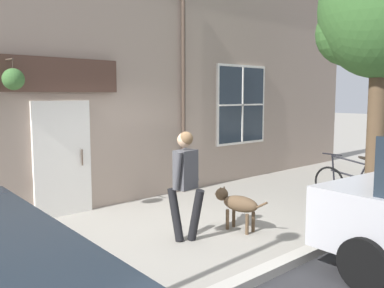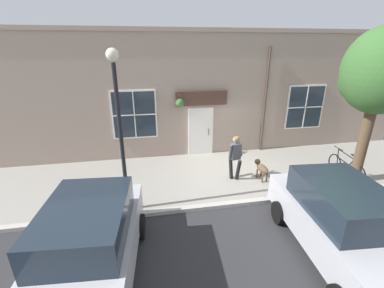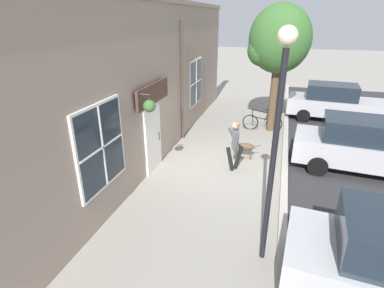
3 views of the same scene
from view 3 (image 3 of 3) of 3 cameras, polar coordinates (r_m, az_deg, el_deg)
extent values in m
plane|color=gray|center=(10.17, 5.86, -4.44)|extent=(90.00, 90.00, 0.00)
cube|color=#B2ADA3|center=(10.03, 17.20, -5.47)|extent=(0.20, 28.00, 0.12)
cube|color=gray|center=(9.96, -7.13, 10.57)|extent=(0.30, 18.00, 5.11)
cube|color=white|center=(9.69, -7.51, 0.87)|extent=(0.10, 1.10, 2.10)
cube|color=#232D38|center=(9.69, -7.33, 0.58)|extent=(0.03, 0.90, 1.90)
cylinder|color=#47382D|center=(9.95, -6.23, 1.54)|extent=(0.03, 0.03, 0.30)
cube|color=#4C3328|center=(9.19, -7.41, 9.50)|extent=(0.08, 2.20, 0.60)
cylinder|color=#47382D|center=(11.90, -1.84, 11.49)|extent=(0.09, 0.09, 4.60)
cylinder|color=#47382D|center=(8.26, -9.39, 9.32)|extent=(0.44, 0.04, 0.04)
cylinder|color=#47382D|center=(8.22, -8.17, 8.04)|extent=(0.01, 0.01, 0.34)
cone|color=#2D2823|center=(8.28, -8.09, 6.57)|extent=(0.32, 0.32, 0.18)
sphere|color=#3D6B33|center=(8.26, -8.12, 7.17)|extent=(0.34, 0.34, 0.34)
cube|color=white|center=(7.09, -16.96, -0.54)|extent=(0.08, 1.82, 2.02)
cube|color=#232D38|center=(7.08, -16.76, -0.57)|extent=(0.03, 1.70, 1.90)
cube|color=white|center=(7.07, -16.62, -0.59)|extent=(0.04, 0.04, 1.90)
cube|color=white|center=(7.07, -16.62, -0.59)|extent=(0.04, 1.70, 0.04)
cube|color=white|center=(13.89, 0.63, 11.69)|extent=(0.08, 1.82, 2.02)
cube|color=#232D38|center=(13.88, 0.76, 11.68)|extent=(0.03, 1.70, 1.90)
cube|color=white|center=(13.87, 0.84, 11.67)|extent=(0.04, 0.04, 1.90)
cube|color=white|center=(13.87, 0.84, 11.67)|extent=(0.04, 1.70, 0.04)
cylinder|color=black|center=(9.85, 7.26, -2.86)|extent=(0.31, 0.17, 0.81)
cylinder|color=black|center=(9.99, 8.81, -2.56)|extent=(0.31, 0.17, 0.81)
cube|color=#4C4C51|center=(9.64, 8.26, 1.01)|extent=(0.26, 0.37, 0.59)
sphere|color=tan|center=(9.49, 8.29, 3.50)|extent=(0.22, 0.22, 0.22)
sphere|color=brown|center=(9.48, 8.48, 3.61)|extent=(0.21, 0.21, 0.21)
cylinder|color=#4C4C51|center=(9.42, 8.48, 0.56)|extent=(0.17, 0.10, 0.57)
cylinder|color=#4C4C51|center=(9.85, 7.72, 1.72)|extent=(0.34, 0.13, 0.52)
ellipsoid|color=brown|center=(10.76, 10.16, -0.49)|extent=(0.67, 0.34, 0.26)
cylinder|color=brown|center=(10.80, 9.01, -1.95)|extent=(0.06, 0.06, 0.33)
cylinder|color=brown|center=(10.95, 9.06, -1.58)|extent=(0.06, 0.06, 0.33)
cylinder|color=brown|center=(10.79, 11.08, -2.11)|extent=(0.06, 0.06, 0.33)
cylinder|color=brown|center=(10.95, 11.10, -1.74)|extent=(0.06, 0.06, 0.33)
sphere|color=brown|center=(10.73, 8.15, 0.17)|extent=(0.21, 0.21, 0.21)
cone|color=brown|center=(10.75, 7.56, 0.12)|extent=(0.11, 0.10, 0.09)
cone|color=brown|center=(10.65, 8.21, 0.56)|extent=(0.06, 0.06, 0.07)
cone|color=brown|center=(10.74, 8.25, 0.76)|extent=(0.06, 0.06, 0.07)
cylinder|color=brown|center=(10.74, 12.34, -0.42)|extent=(0.21, 0.05, 0.14)
cylinder|color=brown|center=(13.49, 15.27, 8.61)|extent=(0.35, 0.35, 3.01)
ellipsoid|color=#38662D|center=(13.14, 16.38, 18.63)|extent=(2.46, 2.21, 2.71)
sphere|color=#38662D|center=(13.07, 13.48, 16.99)|extent=(1.32, 1.32, 1.32)
torus|color=black|center=(13.71, 11.06, 4.09)|extent=(0.71, 0.07, 0.70)
torus|color=black|center=(13.78, 15.38, 3.79)|extent=(0.71, 0.07, 0.70)
cylinder|color=black|center=(13.67, 13.30, 4.73)|extent=(0.98, 0.16, 0.21)
cylinder|color=black|center=(13.64, 14.12, 5.24)|extent=(0.24, 0.06, 0.47)
cylinder|color=black|center=(13.58, 13.21, 6.03)|extent=(0.82, 0.14, 0.17)
cylinder|color=black|center=(13.61, 11.49, 5.34)|extent=(0.10, 0.05, 0.58)
cylinder|color=black|center=(13.52, 11.43, 6.56)|extent=(0.46, 0.05, 0.03)
ellipsoid|color=black|center=(13.57, 14.22, 6.28)|extent=(0.26, 0.13, 0.10)
cylinder|color=black|center=(7.13, 24.41, -17.02)|extent=(0.63, 0.23, 0.62)
cube|color=#B7B7BC|center=(11.12, 29.96, -1.19)|extent=(4.43, 2.11, 0.76)
cube|color=#1E2833|center=(10.85, 29.59, 2.44)|extent=(2.36, 1.73, 0.68)
cylinder|color=black|center=(11.92, 22.87, -0.35)|extent=(0.63, 0.23, 0.62)
cylinder|color=black|center=(10.30, 22.83, -3.95)|extent=(0.63, 0.23, 0.62)
cube|color=#B7B7BC|center=(16.19, 25.46, 6.51)|extent=(4.43, 2.11, 0.76)
cube|color=#1E2833|center=(16.02, 25.13, 9.09)|extent=(2.36, 1.73, 0.68)
cylinder|color=black|center=(17.29, 29.51, 5.36)|extent=(0.63, 0.23, 0.62)
cylinder|color=black|center=(15.61, 30.18, 3.59)|extent=(0.63, 0.23, 0.62)
cylinder|color=black|center=(17.09, 20.69, 6.70)|extent=(0.63, 0.23, 0.62)
cylinder|color=black|center=(15.39, 20.43, 5.06)|extent=(0.63, 0.23, 0.62)
cylinder|color=black|center=(5.72, 15.03, -4.33)|extent=(0.11, 0.11, 4.22)
sphere|color=beige|center=(5.13, 17.76, 19.05)|extent=(0.32, 0.32, 0.32)
camera|label=1|loc=(6.32, 48.14, -8.19)|focal=40.00mm
camera|label=2|loc=(8.92, 67.53, 8.73)|focal=24.00mm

